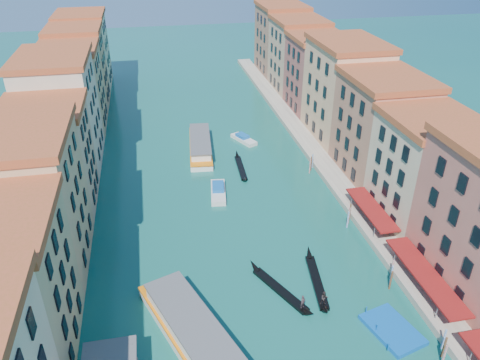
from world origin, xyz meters
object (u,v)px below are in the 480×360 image
object	(u,v)px
vaporetto_far	(200,145)
gondola_fore	(280,289)
blue_dock	(392,330)
gondola_right	(317,282)
vaporetto_near	(196,337)

from	to	relation	value
vaporetto_far	gondola_fore	world-z (taller)	vaporetto_far
blue_dock	gondola_right	bearing A→B (deg)	107.46
vaporetto_near	vaporetto_far	xyz separation A→B (m)	(6.66, 50.22, -0.22)
vaporetto_near	gondola_right	size ratio (longest dim) A/B	1.70
vaporetto_far	gondola_right	world-z (taller)	vaporetto_far
gondola_fore	gondola_right	xyz separation A→B (m)	(5.08, 0.31, 0.08)
vaporetto_near	vaporetto_far	world-z (taller)	vaporetto_near
vaporetto_far	blue_dock	distance (m)	54.84
vaporetto_near	blue_dock	size ratio (longest dim) A/B	2.91
vaporetto_far	gondola_right	distance (m)	44.37
gondola_right	gondola_fore	bearing A→B (deg)	-168.48
blue_dock	vaporetto_near	bearing A→B (deg)	159.19
gondola_fore	blue_dock	xyz separation A→B (m)	(10.98, -8.95, -0.15)
vaporetto_far	gondola_fore	distance (m)	43.82
vaporetto_far	blue_dock	xyz separation A→B (m)	(15.83, -52.49, -0.98)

